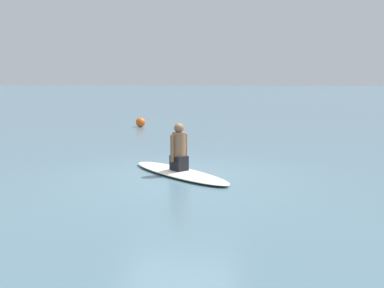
% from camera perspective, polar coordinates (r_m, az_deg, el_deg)
% --- Properties ---
extents(ground_plane, '(400.00, 400.00, 0.00)m').
position_cam_1_polar(ground_plane, '(9.02, -1.77, -4.26)').
color(ground_plane, slate).
extents(surfboard, '(2.78, 2.53, 0.10)m').
position_cam_1_polar(surfboard, '(9.13, -1.73, -3.78)').
color(surfboard, silver).
rests_on(surfboard, ground).
extents(person_paddler, '(0.42, 0.42, 1.00)m').
position_cam_1_polar(person_paddler, '(9.04, -1.74, -0.66)').
color(person_paddler, black).
rests_on(person_paddler, surfboard).
extents(buoy_marker, '(0.41, 0.41, 0.41)m').
position_cam_1_polar(buoy_marker, '(18.86, -6.83, 2.88)').
color(buoy_marker, '#E55919').
rests_on(buoy_marker, ground).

